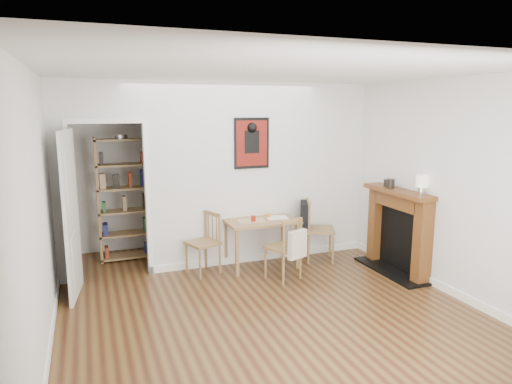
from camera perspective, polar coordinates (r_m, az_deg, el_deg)
name	(u,v)px	position (r m, az deg, el deg)	size (l,w,h in m)	color
ground	(259,300)	(5.55, 0.35, -13.36)	(5.20, 5.20, 0.00)	brown
room_shell	(232,176)	(6.45, -3.08, 2.03)	(5.20, 5.20, 5.20)	silver
dining_table	(261,225)	(6.48, 0.64, -4.19)	(1.00, 0.64, 0.69)	#9A7748
chair_left	(203,244)	(6.28, -6.66, -6.44)	(0.54, 0.54, 0.85)	olive
chair_right	(318,229)	(6.83, 7.81, -4.64)	(0.64, 0.60, 0.92)	olive
chair_front	(284,248)	(6.06, 3.50, -6.96)	(0.55, 0.58, 0.84)	olive
bookshelf	(124,200)	(7.03, -16.15, -0.93)	(0.77, 0.31, 1.83)	#9A7748
fireplace	(399,228)	(6.59, 17.42, -4.32)	(0.45, 1.25, 1.16)	brown
red_glass	(253,219)	(6.35, -0.33, -3.35)	(0.07, 0.07, 0.08)	maroon
orange_fruit	(268,215)	(6.57, 1.54, -2.94)	(0.07, 0.07, 0.07)	orange
placemat	(251,221)	(6.40, -0.57, -3.60)	(0.37, 0.28, 0.00)	beige
notebook	(277,217)	(6.57, 2.61, -3.20)	(0.29, 0.22, 0.01)	white
mantel_lamp	(422,182)	(6.18, 20.02, 1.14)	(0.15, 0.15, 0.24)	silver
ceramic_jar_a	(391,183)	(6.51, 16.48, 1.03)	(0.11, 0.11, 0.13)	black
ceramic_jar_b	(387,183)	(6.64, 16.00, 1.10)	(0.08, 0.08, 0.10)	black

